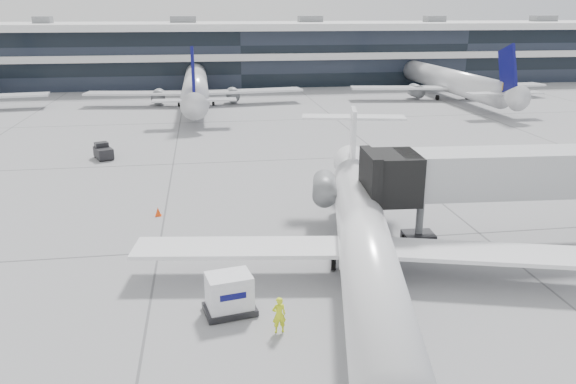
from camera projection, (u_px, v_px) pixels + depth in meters
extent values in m
plane|color=gray|center=(326.00, 242.00, 34.25)|extent=(220.00, 220.00, 0.00)
cube|color=black|center=(237.00, 56.00, 109.80)|extent=(170.00, 22.00, 10.00)
cylinder|color=white|center=(366.00, 246.00, 27.99)|extent=(7.57, 24.13, 2.71)
cone|color=white|center=(351.00, 167.00, 40.85)|extent=(3.17, 3.67, 2.57)
cube|color=white|center=(239.00, 248.00, 29.50)|extent=(11.29, 4.08, 0.22)
cube|color=white|center=(491.00, 253.00, 28.82)|extent=(11.33, 5.51, 0.22)
cylinder|color=slate|center=(324.00, 188.00, 35.78)|extent=(2.17, 3.65, 1.50)
cylinder|color=slate|center=(388.00, 189.00, 35.57)|extent=(2.17, 3.65, 1.50)
cube|color=white|center=(353.00, 141.00, 39.63)|extent=(0.81, 2.61, 4.51)
cube|color=white|center=(353.00, 117.00, 39.52)|extent=(7.40, 3.05, 0.16)
cylinder|color=black|center=(334.00, 264.00, 30.59)|extent=(0.37, 0.68, 0.64)
cylinder|color=black|center=(389.00, 265.00, 30.43)|extent=(0.37, 0.68, 0.64)
cube|color=#AEB0B3|center=(515.00, 172.00, 33.21)|extent=(14.36, 3.66, 2.64)
cube|color=black|center=(394.00, 177.00, 32.59)|extent=(2.82, 3.40, 2.84)
cylinder|color=slate|center=(419.00, 222.00, 33.63)|extent=(0.45, 0.45, 2.84)
cube|color=black|center=(418.00, 238.00, 33.96)|extent=(1.91, 1.53, 0.71)
imported|color=#E0F71A|center=(279.00, 315.00, 24.47)|extent=(0.66, 0.47, 1.71)
cube|color=black|center=(230.00, 309.00, 26.27)|extent=(2.61, 2.13, 0.28)
cube|color=silver|center=(229.00, 291.00, 25.97)|extent=(2.27, 1.87, 1.62)
cone|color=#FF460D|center=(158.00, 211.00, 38.59)|extent=(0.41, 0.41, 0.63)
cube|color=#FF460D|center=(158.00, 216.00, 38.68)|extent=(0.47, 0.47, 0.03)
cube|color=black|center=(104.00, 153.00, 53.33)|extent=(2.19, 2.70, 0.96)
cube|color=black|center=(101.00, 145.00, 53.57)|extent=(1.45, 1.34, 0.53)
cylinder|color=black|center=(95.00, 155.00, 53.84)|extent=(0.36, 0.51, 0.47)
cylinder|color=black|center=(108.00, 154.00, 54.42)|extent=(0.36, 0.51, 0.47)
cylinder|color=black|center=(100.00, 159.00, 52.46)|extent=(0.36, 0.51, 0.47)
cylinder|color=black|center=(113.00, 157.00, 53.04)|extent=(0.36, 0.51, 0.47)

